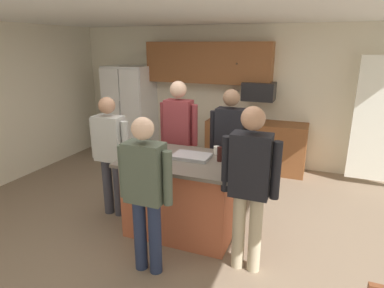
{
  "coord_description": "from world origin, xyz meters",
  "views": [
    {
      "loc": [
        1.62,
        -3.37,
        2.25
      ],
      "look_at": [
        0.19,
        0.3,
        1.05
      ],
      "focal_mm": 30.6,
      "sensor_mm": 36.0,
      "label": 1
    }
  ],
  "objects_px": {
    "person_guest_right": "(179,133)",
    "glass_dark_ale": "(163,158)",
    "person_host_foreground": "(250,180)",
    "mug_blue_stoneware": "(217,150)",
    "refrigerator": "(131,111)",
    "kitchen_island": "(183,195)",
    "person_guest_by_door": "(110,150)",
    "serving_tray": "(192,156)",
    "microwave_over_range": "(259,91)",
    "glass_pilsner": "(224,152)",
    "glass_short_whisky": "(220,154)",
    "person_elder_center": "(230,142)",
    "person_guest_left": "(145,187)"
  },
  "relations": [
    {
      "from": "person_guest_right",
      "to": "glass_dark_ale",
      "type": "relative_size",
      "value": 13.61
    },
    {
      "from": "person_host_foreground",
      "to": "person_elder_center",
      "type": "bearing_deg",
      "value": -40.22
    },
    {
      "from": "person_host_foreground",
      "to": "person_guest_right",
      "type": "xyz_separation_m",
      "value": [
        -1.28,
        1.22,
        0.04
      ]
    },
    {
      "from": "serving_tray",
      "to": "glass_pilsner",
      "type": "bearing_deg",
      "value": 25.18
    },
    {
      "from": "person_guest_left",
      "to": "glass_dark_ale",
      "type": "xyz_separation_m",
      "value": [
        -0.1,
        0.59,
        0.09
      ]
    },
    {
      "from": "glass_dark_ale",
      "to": "serving_tray",
      "type": "distance_m",
      "value": 0.38
    },
    {
      "from": "person_guest_by_door",
      "to": "kitchen_island",
      "type": "bearing_deg",
      "value": -0.0
    },
    {
      "from": "kitchen_island",
      "to": "person_guest_right",
      "type": "relative_size",
      "value": 0.79
    },
    {
      "from": "glass_short_whisky",
      "to": "mug_blue_stoneware",
      "type": "xyz_separation_m",
      "value": [
        -0.11,
        0.24,
        -0.04
      ]
    },
    {
      "from": "kitchen_island",
      "to": "person_elder_center",
      "type": "relative_size",
      "value": 0.83
    },
    {
      "from": "person_guest_by_door",
      "to": "mug_blue_stoneware",
      "type": "relative_size",
      "value": 13.52
    },
    {
      "from": "person_guest_left",
      "to": "person_guest_right",
      "type": "distance_m",
      "value": 1.66
    },
    {
      "from": "person_elder_center",
      "to": "glass_pilsner",
      "type": "xyz_separation_m",
      "value": [
        0.08,
        -0.56,
        0.04
      ]
    },
    {
      "from": "person_guest_left",
      "to": "serving_tray",
      "type": "relative_size",
      "value": 3.69
    },
    {
      "from": "person_elder_center",
      "to": "glass_dark_ale",
      "type": "bearing_deg",
      "value": -0.98
    },
    {
      "from": "serving_tray",
      "to": "microwave_over_range",
      "type": "bearing_deg",
      "value": 82.45
    },
    {
      "from": "person_guest_left",
      "to": "person_host_foreground",
      "type": "distance_m",
      "value": 1.01
    },
    {
      "from": "refrigerator",
      "to": "person_guest_right",
      "type": "distance_m",
      "value": 2.41
    },
    {
      "from": "person_elder_center",
      "to": "glass_short_whisky",
      "type": "distance_m",
      "value": 0.71
    },
    {
      "from": "glass_short_whisky",
      "to": "kitchen_island",
      "type": "bearing_deg",
      "value": -169.54
    },
    {
      "from": "person_guest_left",
      "to": "microwave_over_range",
      "type": "bearing_deg",
      "value": -5.17
    },
    {
      "from": "refrigerator",
      "to": "glass_short_whisky",
      "type": "xyz_separation_m",
      "value": [
        2.62,
        -2.31,
        0.12
      ]
    },
    {
      "from": "kitchen_island",
      "to": "refrigerator",
      "type": "bearing_deg",
      "value": 132.49
    },
    {
      "from": "serving_tray",
      "to": "mug_blue_stoneware",
      "type": "bearing_deg",
      "value": 47.88
    },
    {
      "from": "glass_pilsner",
      "to": "glass_short_whisky",
      "type": "height_order",
      "value": "glass_short_whisky"
    },
    {
      "from": "person_host_foreground",
      "to": "person_guest_right",
      "type": "distance_m",
      "value": 1.77
    },
    {
      "from": "kitchen_island",
      "to": "glass_dark_ale",
      "type": "height_order",
      "value": "glass_dark_ale"
    },
    {
      "from": "person_host_foreground",
      "to": "refrigerator",
      "type": "bearing_deg",
      "value": -16.09
    },
    {
      "from": "glass_short_whisky",
      "to": "serving_tray",
      "type": "distance_m",
      "value": 0.35
    },
    {
      "from": "person_elder_center",
      "to": "serving_tray",
      "type": "xyz_separation_m",
      "value": [
        -0.27,
        -0.73,
        -0.01
      ]
    },
    {
      "from": "kitchen_island",
      "to": "glass_pilsner",
      "type": "relative_size",
      "value": 11.05
    },
    {
      "from": "microwave_over_range",
      "to": "glass_dark_ale",
      "type": "xyz_separation_m",
      "value": [
        -0.55,
        -2.75,
        -0.43
      ]
    },
    {
      "from": "person_host_foreground",
      "to": "mug_blue_stoneware",
      "type": "relative_size",
      "value": 14.31
    },
    {
      "from": "refrigerator",
      "to": "kitchen_island",
      "type": "height_order",
      "value": "refrigerator"
    },
    {
      "from": "mug_blue_stoneware",
      "to": "person_guest_right",
      "type": "bearing_deg",
      "value": 147.21
    },
    {
      "from": "person_host_foreground",
      "to": "glass_short_whisky",
      "type": "xyz_separation_m",
      "value": [
        -0.46,
        0.52,
        0.04
      ]
    },
    {
      "from": "person_guest_right",
      "to": "mug_blue_stoneware",
      "type": "relative_size",
      "value": 14.78
    },
    {
      "from": "person_elder_center",
      "to": "glass_short_whisky",
      "type": "relative_size",
      "value": 10.02
    },
    {
      "from": "person_guest_right",
      "to": "glass_short_whisky",
      "type": "relative_size",
      "value": 10.48
    },
    {
      "from": "person_guest_right",
      "to": "person_elder_center",
      "type": "bearing_deg",
      "value": 64.01
    },
    {
      "from": "glass_dark_ale",
      "to": "glass_short_whisky",
      "type": "distance_m",
      "value": 0.65
    },
    {
      "from": "glass_short_whisky",
      "to": "serving_tray",
      "type": "height_order",
      "value": "glass_short_whisky"
    },
    {
      "from": "microwave_over_range",
      "to": "person_guest_right",
      "type": "height_order",
      "value": "person_guest_right"
    },
    {
      "from": "mug_blue_stoneware",
      "to": "kitchen_island",
      "type": "bearing_deg",
      "value": -135.56
    },
    {
      "from": "person_elder_center",
      "to": "glass_short_whisky",
      "type": "xyz_separation_m",
      "value": [
        0.07,
        -0.71,
        0.06
      ]
    },
    {
      "from": "kitchen_island",
      "to": "glass_dark_ale",
      "type": "xyz_separation_m",
      "value": [
        -0.13,
        -0.24,
        0.54
      ]
    },
    {
      "from": "glass_pilsner",
      "to": "serving_tray",
      "type": "relative_size",
      "value": 0.29
    },
    {
      "from": "mug_blue_stoneware",
      "to": "glass_dark_ale",
      "type": "bearing_deg",
      "value": -129.16
    },
    {
      "from": "microwave_over_range",
      "to": "person_guest_by_door",
      "type": "xyz_separation_m",
      "value": [
        -1.46,
        -2.47,
        -0.52
      ]
    },
    {
      "from": "glass_dark_ale",
      "to": "glass_pilsner",
      "type": "xyz_separation_m",
      "value": [
        0.57,
        0.47,
        -0.0
      ]
    }
  ]
}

